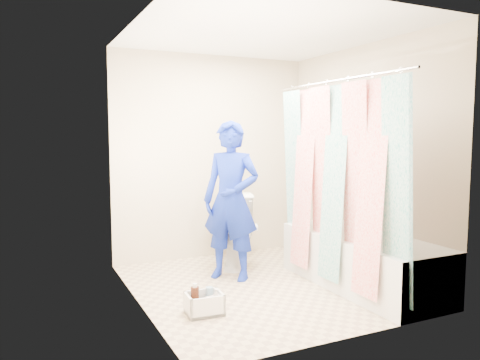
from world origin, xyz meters
name	(u,v)px	position (x,y,z in m)	size (l,w,h in m)	color
floor	(263,286)	(0.00, 0.00, 0.00)	(2.60, 2.60, 0.00)	tan
ceiling	(264,33)	(0.00, 0.00, 2.40)	(2.40, 2.60, 0.02)	white
wall_back	(212,157)	(0.00, 1.30, 1.20)	(2.40, 0.02, 2.40)	#BBB090
wall_front	(352,173)	(0.00, -1.30, 1.20)	(2.40, 0.02, 2.40)	#BBB090
wall_left	(137,167)	(-1.20, 0.00, 1.20)	(0.02, 2.60, 2.40)	#BBB090
wall_right	(363,160)	(1.20, 0.00, 1.20)	(0.02, 2.60, 2.40)	#BBB090
bathtub	(362,259)	(0.85, -0.43, 0.27)	(0.70, 1.75, 0.50)	silver
curtain_rod	(337,81)	(0.52, -0.43, 1.95)	(0.02, 0.02, 1.90)	silver
shower_curtain	(335,183)	(0.52, -0.43, 1.02)	(0.06, 1.75, 1.80)	white
toilet	(236,231)	(0.07, 0.78, 0.39)	(0.44, 0.77, 0.78)	white
tank_lid	(236,227)	(0.02, 0.67, 0.46)	(0.48, 0.21, 0.04)	white
tank_internals	(232,195)	(0.12, 0.99, 0.77)	(0.18, 0.11, 0.26)	black
plumber	(231,200)	(-0.17, 0.37, 0.80)	(0.59, 0.38, 1.61)	#1017A1
cleaning_caddy	(205,304)	(-0.76, -0.43, 0.08)	(0.31, 0.25, 0.22)	white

